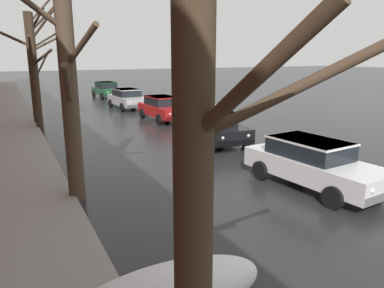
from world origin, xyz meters
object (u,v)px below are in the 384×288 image
sedan_red_parked_kerbside_mid (163,108)px  sedan_silver_parked_far_down_block (127,98)px  bare_tree_mid_block (36,69)px  sedan_black_parked_kerbside_close (213,126)px  sedan_green_queued_behind_truck (107,89)px  bare_tree_second_along_sidewalk (69,93)px  sedan_white_approaching_near_lane (313,162)px  bare_tree_far_down_block (32,62)px  bare_tree_at_the_corner (196,111)px

sedan_red_parked_kerbside_mid → sedan_silver_parked_far_down_block: 5.77m
bare_tree_mid_block → sedan_silver_parked_far_down_block: bearing=40.5°
sedan_red_parked_kerbside_mid → sedan_silver_parked_far_down_block: size_ratio=0.98×
sedan_black_parked_kerbside_close → sedan_green_queued_behind_truck: (0.22, 19.85, -0.00)m
bare_tree_second_along_sidewalk → bare_tree_mid_block: size_ratio=0.90×
sedan_white_approaching_near_lane → sedan_black_parked_kerbside_close: same height
bare_tree_mid_block → sedan_green_queued_behind_truck: (6.84, 13.15, -2.40)m
sedan_green_queued_behind_truck → bare_tree_far_down_block: bearing=-120.8°
bare_tree_second_along_sidewalk → bare_tree_mid_block: bare_tree_mid_block is taller
sedan_red_parked_kerbside_mid → sedan_silver_parked_far_down_block: same height
sedan_black_parked_kerbside_close → sedan_green_queued_behind_truck: size_ratio=1.02×
sedan_white_approaching_near_lane → sedan_silver_parked_far_down_block: (0.09, 18.47, -0.00)m
bare_tree_at_the_corner → sedan_white_approaching_near_lane: size_ratio=1.46×
bare_tree_second_along_sidewalk → sedan_red_parked_kerbside_mid: (6.92, 10.59, -2.14)m
bare_tree_second_along_sidewalk → bare_tree_mid_block: 10.86m
bare_tree_at_the_corner → sedan_black_parked_kerbside_close: bare_tree_at_the_corner is taller
sedan_white_approaching_near_lane → sedan_black_parked_kerbside_close: bearing=87.5°
bare_tree_mid_block → bare_tree_far_down_block: 1.64m
bare_tree_mid_block → sedan_red_parked_kerbside_mid: bearing=-2.2°
sedan_black_parked_kerbside_close → sedan_silver_parked_far_down_block: 12.19m
bare_tree_far_down_block → sedan_silver_parked_far_down_block: bearing=31.0°
bare_tree_mid_block → bare_tree_far_down_block: (-0.03, 1.61, 0.32)m
bare_tree_second_along_sidewalk → sedan_green_queued_behind_truck: size_ratio=1.34×
bare_tree_second_along_sidewalk → sedan_green_queued_behind_truck: (6.92, 24.00, -2.14)m
sedan_white_approaching_near_lane → sedan_green_queued_behind_truck: 26.14m
bare_tree_far_down_block → sedan_red_parked_kerbside_mid: (6.87, -1.87, -2.72)m
bare_tree_far_down_block → bare_tree_mid_block: bearing=-89.1°
bare_tree_at_the_corner → bare_tree_far_down_block: 19.38m
bare_tree_second_along_sidewalk → sedan_silver_parked_far_down_block: size_ratio=1.31×
bare_tree_mid_block → sedan_green_queued_behind_truck: bare_tree_mid_block is taller
bare_tree_far_down_block → bare_tree_second_along_sidewalk: bearing=-90.3°
bare_tree_mid_block → bare_tree_far_down_block: bare_tree_far_down_block is taller
bare_tree_far_down_block → sedan_white_approaching_near_lane: 16.15m
bare_tree_mid_block → sedan_green_queued_behind_truck: size_ratio=1.49×
sedan_silver_parked_far_down_block → sedan_green_queued_behind_truck: (0.41, 7.66, -0.00)m
sedan_black_parked_kerbside_close → bare_tree_mid_block: bearing=134.6°
bare_tree_second_along_sidewalk → sedan_silver_parked_far_down_block: bare_tree_second_along_sidewalk is taller
bare_tree_at_the_corner → bare_tree_second_along_sidewalk: bearing=90.3°
bare_tree_second_along_sidewalk → sedan_black_parked_kerbside_close: size_ratio=1.31×
bare_tree_far_down_block → sedan_red_parked_kerbside_mid: bearing=-15.3°
sedan_white_approaching_near_lane → sedan_red_parked_kerbside_mid: same height
sedan_black_parked_kerbside_close → sedan_green_queued_behind_truck: same height
bare_tree_at_the_corner → bare_tree_far_down_block: bearing=89.9°
sedan_red_parked_kerbside_mid → sedan_black_parked_kerbside_close: bearing=-92.0°
sedan_silver_parked_far_down_block → bare_tree_far_down_block: bearing=-149.0°
sedan_silver_parked_far_down_block → sedan_black_parked_kerbside_close: bearing=-89.1°
bare_tree_at_the_corner → sedan_red_parked_kerbside_mid: bearing=68.5°
bare_tree_second_along_sidewalk → bare_tree_mid_block: bearing=89.6°
sedan_white_approaching_near_lane → sedan_green_queued_behind_truck: size_ratio=1.08×
bare_tree_far_down_block → sedan_green_queued_behind_truck: bearing=59.2°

